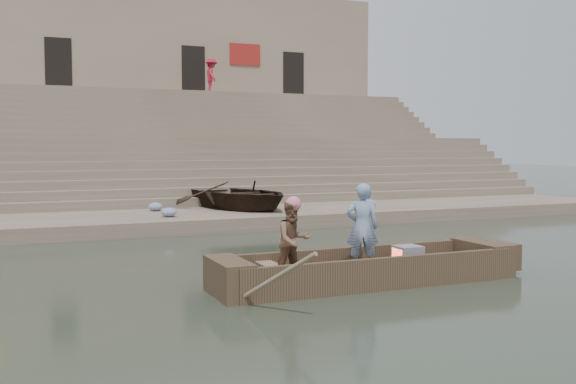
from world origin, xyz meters
TOP-DOWN VIEW (x-y plane):
  - ground at (0.00, 0.00)m, footprint 120.00×120.00m
  - lower_landing at (0.00, 8.00)m, footprint 32.00×4.00m
  - mid_landing at (0.00, 15.50)m, footprint 32.00×3.00m
  - upper_landing at (0.00, 22.50)m, footprint 32.00×3.00m
  - ghat_steps at (0.00, 17.19)m, footprint 32.00×11.00m
  - building_wall at (0.00, 26.50)m, footprint 32.00×5.07m
  - main_rowboat at (1.21, -1.35)m, footprint 5.00×1.30m
  - rowboat_trim at (1.42, -1.36)m, footprint 6.04×2.63m
  - standing_man at (1.14, -1.31)m, footprint 0.67×0.58m
  - rowing_man at (-0.28, -1.52)m, footprint 0.69×0.56m
  - television at (2.06, -1.35)m, footprint 0.46×0.42m
  - beached_rowboat at (2.37, 8.71)m, footprint 4.23×5.10m
  - pedestrian at (5.54, 22.37)m, footprint 0.80×1.27m
  - cloth_bundles at (1.94, 7.94)m, footprint 7.22×2.32m

SIDE VIEW (x-z plane):
  - ground at x=0.00m, z-range 0.00..0.00m
  - main_rowboat at x=1.21m, z-range 0.00..0.22m
  - lower_landing at x=0.00m, z-range 0.00..0.40m
  - rowboat_trim at x=1.42m, z-range -0.69..1.30m
  - television at x=2.06m, z-range 0.22..0.62m
  - cloth_bundles at x=1.94m, z-range 0.40..0.66m
  - beached_rowboat at x=2.37m, z-range 0.40..1.31m
  - rowing_man at x=-0.28m, z-range 0.22..1.54m
  - standing_man at x=1.14m, z-range 0.22..1.78m
  - mid_landing at x=0.00m, z-range 0.00..2.80m
  - ghat_steps at x=0.00m, z-range -0.80..4.40m
  - upper_landing at x=0.00m, z-range 0.00..5.20m
  - building_wall at x=0.00m, z-range 0.00..11.20m
  - pedestrian at x=5.54m, z-range 5.20..7.07m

